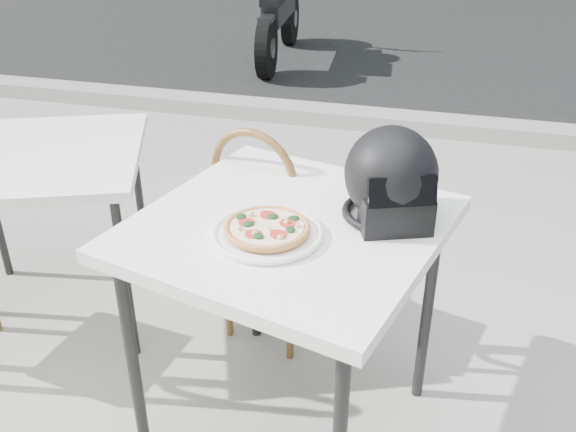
% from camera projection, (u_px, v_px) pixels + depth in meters
% --- Properties ---
extents(ground, '(80.00, 80.00, 0.00)m').
position_uv_depth(ground, '(288.00, 407.00, 2.41)').
color(ground, '#A09E98').
rests_on(ground, ground).
extents(street_asphalt, '(30.00, 8.00, 0.00)m').
position_uv_depth(street_asphalt, '(426.00, 20.00, 8.34)').
color(street_asphalt, black).
rests_on(street_asphalt, ground).
extents(curb, '(30.00, 0.25, 0.12)m').
position_uv_depth(curb, '(388.00, 121.00, 4.92)').
color(curb, gray).
rests_on(curb, ground).
extents(cafe_table_main, '(1.08, 1.08, 0.84)m').
position_uv_depth(cafe_table_main, '(288.00, 243.00, 1.99)').
color(cafe_table_main, white).
rests_on(cafe_table_main, ground).
extents(plate, '(0.41, 0.41, 0.02)m').
position_uv_depth(plate, '(267.00, 234.00, 1.87)').
color(plate, white).
rests_on(plate, cafe_table_main).
extents(pizza, '(0.32, 0.32, 0.03)m').
position_uv_depth(pizza, '(267.00, 228.00, 1.86)').
color(pizza, '#C98749').
rests_on(pizza, plate).
extents(helmet, '(0.37, 0.38, 0.29)m').
position_uv_depth(helmet, '(391.00, 180.00, 1.91)').
color(helmet, black).
rests_on(helmet, cafe_table_main).
extents(cafe_chair_main, '(0.46, 0.46, 0.98)m').
position_uv_depth(cafe_chair_main, '(267.00, 226.00, 2.52)').
color(cafe_chair_main, brown).
rests_on(cafe_chair_main, ground).
extents(cafe_table_side, '(1.07, 1.07, 0.78)m').
position_uv_depth(cafe_table_side, '(38.00, 168.00, 2.60)').
color(cafe_table_side, white).
rests_on(cafe_table_side, ground).
extents(motorcycle, '(0.49, 1.89, 0.94)m').
position_uv_depth(motorcycle, '(279.00, 19.00, 6.49)').
color(motorcycle, black).
rests_on(motorcycle, street_asphalt).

